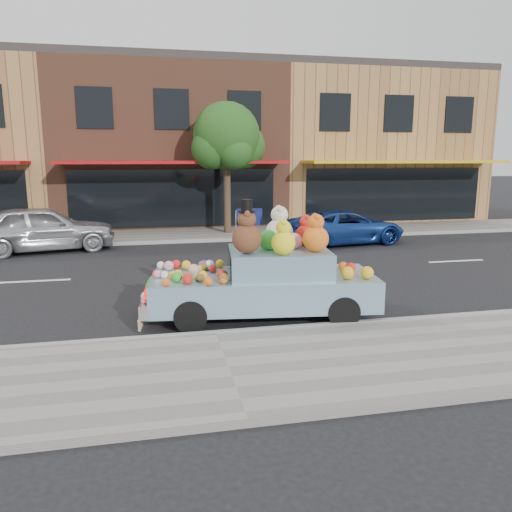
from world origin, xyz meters
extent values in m
plane|color=black|center=(0.00, 0.00, 0.00)|extent=(120.00, 120.00, 0.00)
cube|color=gray|center=(0.00, -6.50, 0.06)|extent=(60.00, 3.00, 0.12)
cube|color=gray|center=(0.00, 6.50, 0.06)|extent=(60.00, 3.00, 0.12)
cube|color=gray|center=(0.00, -5.00, 0.07)|extent=(60.00, 0.12, 0.13)
cube|color=gray|center=(0.00, 5.00, 0.07)|extent=(60.00, 0.12, 0.13)
cube|color=brown|center=(0.00, 12.00, 3.50)|extent=(10.00, 8.00, 7.00)
cube|color=#332D2B|center=(0.00, 12.00, 7.15)|extent=(10.00, 8.00, 0.30)
cube|color=black|center=(0.00, 7.98, 1.40)|extent=(8.50, 0.06, 2.40)
cube|color=#9B0E0F|center=(0.00, 7.10, 2.90)|extent=(9.00, 1.80, 0.12)
cube|color=black|center=(-3.00, 7.98, 5.00)|extent=(1.40, 0.06, 1.60)
cube|color=black|center=(0.00, 7.98, 5.00)|extent=(1.40, 0.06, 1.60)
cube|color=black|center=(3.00, 7.98, 5.00)|extent=(1.40, 0.06, 1.60)
cube|color=#A37644|center=(10.00, 12.00, 3.50)|extent=(10.00, 8.00, 7.00)
cube|color=#332D2B|center=(10.00, 12.00, 7.15)|extent=(10.00, 8.00, 0.30)
cube|color=black|center=(10.00, 7.98, 1.40)|extent=(8.50, 0.06, 2.40)
cube|color=gold|center=(10.00, 7.10, 2.90)|extent=(9.00, 1.80, 0.12)
cube|color=black|center=(7.00, 7.98, 5.00)|extent=(1.40, 0.06, 1.60)
cube|color=black|center=(10.00, 7.98, 5.00)|extent=(1.40, 0.06, 1.60)
cube|color=black|center=(13.00, 7.98, 5.00)|extent=(1.40, 0.06, 1.60)
cylinder|color=#38281C|center=(2.00, 6.50, 1.60)|extent=(0.28, 0.28, 3.20)
sphere|color=#1D3F12|center=(2.00, 6.50, 3.92)|extent=(2.60, 2.60, 2.60)
sphere|color=#1D3F12|center=(2.70, 6.80, 3.52)|extent=(1.80, 1.80, 1.80)
sphere|color=#1D3F12|center=(1.40, 6.30, 3.42)|extent=(1.60, 1.60, 1.60)
sphere|color=#1D3F12|center=(2.20, 5.90, 3.32)|extent=(1.40, 1.40, 1.40)
sphere|color=#1D3F12|center=(1.70, 7.10, 3.62)|extent=(1.60, 1.60, 1.60)
imported|color=#BABABF|center=(-4.54, 4.27, 0.78)|extent=(4.87, 2.79, 1.56)
imported|color=#1B3D95|center=(5.87, 3.66, 0.61)|extent=(4.66, 2.70, 1.22)
cylinder|color=black|center=(2.39, -4.93, 0.30)|extent=(0.62, 0.27, 0.60)
cylinder|color=black|center=(2.58, -3.38, 0.30)|extent=(0.62, 0.27, 0.60)
cylinder|color=black|center=(-0.39, -4.60, 0.30)|extent=(0.62, 0.27, 0.60)
cylinder|color=black|center=(-0.20, -3.05, 0.30)|extent=(0.62, 0.27, 0.60)
cube|color=#81AAC0|center=(1.09, -3.99, 0.55)|extent=(4.47, 2.20, 0.60)
cube|color=#81AAC0|center=(1.39, -4.03, 1.10)|extent=(2.06, 1.71, 0.50)
cube|color=silver|center=(-1.11, -3.73, 0.40)|extent=(0.37, 1.79, 0.26)
cube|color=red|center=(-1.14, -4.41, 0.72)|extent=(0.09, 0.29, 0.16)
cube|color=red|center=(-0.98, -3.06, 0.72)|extent=(0.09, 0.29, 0.16)
cube|color=black|center=(0.45, -3.92, 1.10)|extent=(0.19, 1.30, 0.40)
sphere|color=#512917|center=(0.71, -4.30, 1.63)|extent=(0.56, 0.56, 0.56)
sphere|color=#512917|center=(0.71, -4.30, 1.98)|extent=(0.34, 0.34, 0.34)
sphere|color=#512917|center=(0.71, -4.42, 2.10)|extent=(0.13, 0.13, 0.13)
sphere|color=#512917|center=(0.71, -4.18, 2.10)|extent=(0.13, 0.13, 0.13)
cylinder|color=black|center=(0.71, -4.30, 2.13)|extent=(0.33, 0.33, 0.02)
cylinder|color=black|center=(0.71, -4.30, 2.24)|extent=(0.21, 0.21, 0.22)
sphere|color=beige|center=(1.48, -3.69, 1.63)|extent=(0.56, 0.56, 0.56)
sphere|color=beige|center=(1.48, -3.69, 1.99)|extent=(0.34, 0.34, 0.34)
sphere|color=beige|center=(1.48, -3.81, 2.10)|extent=(0.13, 0.13, 0.13)
sphere|color=beige|center=(1.48, -3.57, 2.10)|extent=(0.13, 0.13, 0.13)
sphere|color=#D15A13|center=(2.00, -4.40, 1.60)|extent=(0.49, 0.49, 0.49)
sphere|color=#D15A13|center=(2.00, -4.40, 1.92)|extent=(0.31, 0.31, 0.31)
sphere|color=#D15A13|center=(2.00, -4.51, 2.01)|extent=(0.12, 0.12, 0.12)
sphere|color=#D15A13|center=(2.00, -4.30, 2.01)|extent=(0.12, 0.12, 0.12)
sphere|color=#B51D13|center=(2.04, -3.70, 1.56)|extent=(0.43, 0.43, 0.43)
sphere|color=#B51D13|center=(2.04, -3.70, 1.84)|extent=(0.26, 0.26, 0.26)
sphere|color=#B51D13|center=(2.04, -3.79, 1.92)|extent=(0.10, 0.10, 0.10)
sphere|color=#B51D13|center=(2.04, -3.61, 1.92)|extent=(0.10, 0.10, 0.10)
sphere|color=silver|center=(0.85, -3.51, 1.56)|extent=(0.43, 0.43, 0.43)
sphere|color=silver|center=(0.85, -3.51, 1.84)|extent=(0.26, 0.26, 0.26)
sphere|color=silver|center=(0.85, -3.60, 1.92)|extent=(0.10, 0.10, 0.10)
sphere|color=silver|center=(0.85, -3.42, 1.92)|extent=(0.10, 0.10, 0.10)
sphere|color=yellow|center=(1.33, -4.57, 1.57)|extent=(0.44, 0.44, 0.44)
sphere|color=yellow|center=(1.33, -4.57, 1.85)|extent=(0.27, 0.27, 0.27)
sphere|color=yellow|center=(1.33, -4.67, 1.94)|extent=(0.10, 0.10, 0.10)
sphere|color=yellow|center=(1.33, -4.48, 1.94)|extent=(0.10, 0.10, 0.10)
sphere|color=green|center=(1.19, -4.00, 1.53)|extent=(0.40, 0.40, 0.40)
sphere|color=#E77382|center=(1.70, -4.01, 1.50)|extent=(0.32, 0.32, 0.32)
sphere|color=green|center=(-0.59, -4.23, 0.95)|extent=(0.19, 0.19, 0.19)
sphere|color=#E77382|center=(-0.70, -3.24, 0.95)|extent=(0.20, 0.20, 0.20)
sphere|color=#D35013|center=(0.23, -4.53, 0.93)|extent=(0.16, 0.16, 0.16)
sphere|color=#E77382|center=(-0.93, -3.81, 0.92)|extent=(0.15, 0.15, 0.15)
sphere|color=beige|center=(-0.85, -3.05, 0.93)|extent=(0.16, 0.16, 0.16)
sphere|color=orange|center=(-0.54, -3.88, 0.93)|extent=(0.15, 0.15, 0.15)
sphere|color=#652D8A|center=(-0.03, -3.28, 0.94)|extent=(0.18, 0.18, 0.18)
sphere|color=brown|center=(-0.02, -3.41, 0.94)|extent=(0.18, 0.18, 0.18)
sphere|color=brown|center=(-0.17, -4.27, 0.92)|extent=(0.15, 0.15, 0.15)
sphere|color=red|center=(-0.54, -3.07, 0.94)|extent=(0.18, 0.18, 0.18)
sphere|color=orange|center=(-0.34, -3.23, 0.95)|extent=(0.19, 0.19, 0.19)
sphere|color=#9C8955|center=(-0.22, -4.18, 0.92)|extent=(0.13, 0.13, 0.13)
sphere|color=#D35013|center=(-0.80, -4.48, 0.92)|extent=(0.15, 0.15, 0.15)
sphere|color=red|center=(0.25, -4.27, 0.95)|extent=(0.21, 0.21, 0.21)
sphere|color=orange|center=(-0.64, -4.01, 0.94)|extent=(0.17, 0.17, 0.17)
sphere|color=red|center=(-0.41, -4.39, 0.95)|extent=(0.19, 0.19, 0.19)
sphere|color=orange|center=(0.35, -3.17, 0.94)|extent=(0.17, 0.17, 0.17)
sphere|color=silver|center=(0.12, -3.36, 0.95)|extent=(0.21, 0.21, 0.21)
sphere|color=green|center=(0.03, -3.39, 0.92)|extent=(0.13, 0.13, 0.13)
sphere|color=#D35013|center=(-0.05, -4.61, 0.93)|extent=(0.16, 0.16, 0.16)
sphere|color=red|center=(0.15, -3.57, 0.92)|extent=(0.15, 0.15, 0.15)
sphere|color=brown|center=(0.23, -4.51, 0.95)|extent=(0.19, 0.19, 0.19)
sphere|color=green|center=(-0.36, -4.27, 0.93)|extent=(0.16, 0.16, 0.16)
sphere|color=#652D8A|center=(0.04, -3.12, 0.93)|extent=(0.17, 0.17, 0.17)
sphere|color=red|center=(-0.41, -4.41, 0.93)|extent=(0.16, 0.16, 0.16)
sphere|color=orange|center=(-0.11, -3.47, 0.92)|extent=(0.14, 0.14, 0.14)
sphere|color=silver|center=(-0.80, -3.91, 0.92)|extent=(0.15, 0.15, 0.15)
sphere|color=orange|center=(-0.10, -4.15, 0.94)|extent=(0.18, 0.18, 0.18)
sphere|color=#D8A88C|center=(-0.24, -3.78, 0.97)|extent=(0.22, 0.22, 0.22)
sphere|color=#9C8955|center=(-1.07, -3.43, 0.60)|extent=(0.15, 0.15, 0.15)
sphere|color=green|center=(-1.09, -3.53, 0.62)|extent=(0.18, 0.18, 0.18)
sphere|color=red|center=(-1.04, -3.18, 0.60)|extent=(0.14, 0.14, 0.14)
sphere|color=red|center=(-1.16, -4.12, 0.61)|extent=(0.15, 0.15, 0.15)
sphere|color=#E77382|center=(-1.19, -4.39, 0.59)|extent=(0.12, 0.12, 0.12)
sphere|color=orange|center=(-1.01, -2.92, 0.61)|extent=(0.15, 0.15, 0.15)
sphere|color=beige|center=(-1.17, -4.22, 0.61)|extent=(0.17, 0.17, 0.17)
sphere|color=green|center=(-1.05, -3.24, 0.62)|extent=(0.17, 0.17, 0.17)
sphere|color=green|center=(-1.03, -3.02, 0.61)|extent=(0.17, 0.17, 0.17)
sphere|color=red|center=(2.84, -4.15, 0.95)|extent=(0.20, 0.20, 0.20)
sphere|color=red|center=(2.47, -3.72, 0.97)|extent=(0.24, 0.24, 0.24)
sphere|color=orange|center=(2.92, -4.73, 0.97)|extent=(0.24, 0.24, 0.24)
sphere|color=#D35013|center=(2.73, -4.02, 0.95)|extent=(0.19, 0.19, 0.19)
sphere|color=orange|center=(2.55, -4.68, 0.98)|extent=(0.25, 0.25, 0.25)
cylinder|color=#997A54|center=(-1.29, -4.57, 0.17)|extent=(0.06, 0.06, 0.17)
sphere|color=#997A54|center=(-1.29, -4.57, 0.26)|extent=(0.07, 0.07, 0.07)
cylinder|color=#997A54|center=(-1.27, -4.44, 0.17)|extent=(0.06, 0.06, 0.17)
sphere|color=#997A54|center=(-1.27, -4.44, 0.26)|extent=(0.07, 0.07, 0.07)
cylinder|color=#997A54|center=(-1.26, -4.31, 0.17)|extent=(0.06, 0.06, 0.17)
sphere|color=#997A54|center=(-1.26, -4.31, 0.26)|extent=(0.07, 0.07, 0.07)
cylinder|color=#997A54|center=(-1.24, -4.18, 0.17)|extent=(0.06, 0.06, 0.17)
sphere|color=#997A54|center=(-1.24, -4.18, 0.26)|extent=(0.07, 0.07, 0.07)
cylinder|color=#997A54|center=(-1.23, -4.05, 0.17)|extent=(0.06, 0.06, 0.17)
sphere|color=#997A54|center=(-1.23, -4.05, 0.26)|extent=(0.07, 0.07, 0.07)
cylinder|color=#997A54|center=(-1.21, -3.92, 0.17)|extent=(0.06, 0.06, 0.17)
sphere|color=#997A54|center=(-1.21, -3.92, 0.26)|extent=(0.07, 0.07, 0.07)
cylinder|color=#997A54|center=(-1.20, -3.79, 0.17)|extent=(0.06, 0.06, 0.17)
sphere|color=#997A54|center=(-1.20, -3.79, 0.26)|extent=(0.07, 0.07, 0.07)
cylinder|color=#997A54|center=(-1.18, -3.66, 0.17)|extent=(0.06, 0.06, 0.17)
sphere|color=#997A54|center=(-1.18, -3.66, 0.26)|extent=(0.07, 0.07, 0.07)
cylinder|color=#997A54|center=(-1.17, -3.53, 0.17)|extent=(0.06, 0.06, 0.17)
sphere|color=#997A54|center=(-1.17, -3.53, 0.26)|extent=(0.07, 0.07, 0.07)
cylinder|color=#997A54|center=(-1.15, -3.40, 0.17)|extent=(0.06, 0.06, 0.17)
sphere|color=#997A54|center=(-1.15, -3.40, 0.26)|extent=(0.07, 0.07, 0.07)
cylinder|color=#997A54|center=(-1.14, -3.27, 0.17)|extent=(0.06, 0.06, 0.17)
sphere|color=#997A54|center=(-1.14, -3.27, 0.26)|extent=(0.07, 0.07, 0.07)
cylinder|color=#997A54|center=(-1.12, -3.14, 0.17)|extent=(0.06, 0.06, 0.17)
sphere|color=#997A54|center=(-1.12, -3.14, 0.26)|extent=(0.07, 0.07, 0.07)
cylinder|color=#997A54|center=(-1.10, -3.01, 0.17)|extent=(0.06, 0.06, 0.17)
sphere|color=#997A54|center=(-1.10, -3.01, 0.26)|extent=(0.07, 0.07, 0.07)
cylinder|color=#997A54|center=(-1.09, -2.88, 0.17)|extent=(0.06, 0.06, 0.17)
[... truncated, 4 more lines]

